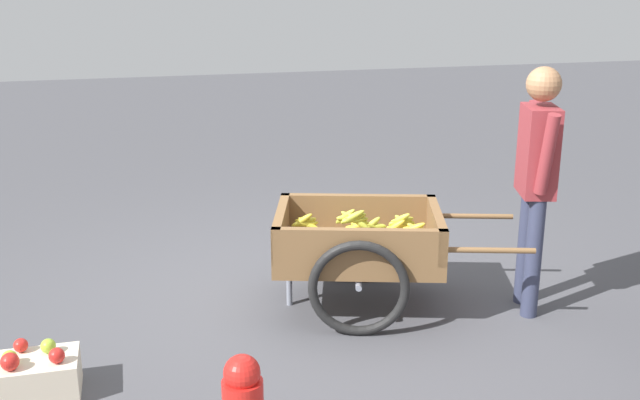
% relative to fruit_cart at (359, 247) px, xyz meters
% --- Properties ---
extents(ground_plane, '(24.00, 24.00, 0.00)m').
position_rel_fruit_cart_xyz_m(ground_plane, '(0.40, -0.20, -0.44)').
color(ground_plane, '#47474C').
extents(fruit_cart, '(1.80, 1.20, 0.70)m').
position_rel_fruit_cart_xyz_m(fruit_cart, '(0.00, 0.00, 0.00)').
color(fruit_cart, brown).
rests_on(fruit_cart, ground).
extents(vendor_person, '(0.29, 0.57, 1.65)m').
position_rel_fruit_cart_xyz_m(vendor_person, '(-1.10, 0.32, 0.55)').
color(vendor_person, '#333851').
rests_on(vendor_person, ground).
extents(apple_crate, '(0.44, 0.32, 0.32)m').
position_rel_fruit_cart_xyz_m(apple_crate, '(2.03, 0.66, -0.31)').
color(apple_crate, beige).
rests_on(apple_crate, ground).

